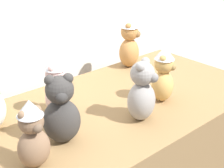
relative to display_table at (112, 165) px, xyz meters
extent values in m
cube|color=olive|center=(0.00, 0.00, 0.00)|extent=(1.76, 0.88, 0.80)
ellipsoid|color=#383533|center=(-0.38, -0.11, 0.50)|extent=(0.20, 0.19, 0.20)
sphere|color=#383533|center=(-0.38, -0.11, 0.64)|extent=(0.12, 0.12, 0.12)
sphere|color=#383533|center=(-0.41, -0.09, 0.69)|extent=(0.04, 0.04, 0.04)
sphere|color=#383533|center=(-0.35, -0.13, 0.69)|extent=(0.04, 0.04, 0.04)
sphere|color=#32302E|center=(-0.40, -0.16, 0.63)|extent=(0.05, 0.05, 0.05)
ellipsoid|color=tan|center=(0.24, -0.14, 0.48)|extent=(0.18, 0.17, 0.17)
sphere|color=tan|center=(0.24, -0.14, 0.61)|extent=(0.10, 0.10, 0.10)
sphere|color=tan|center=(0.21, -0.15, 0.65)|extent=(0.04, 0.04, 0.04)
sphere|color=tan|center=(0.27, -0.12, 0.65)|extent=(0.04, 0.04, 0.04)
sphere|color=olive|center=(0.26, -0.17, 0.60)|extent=(0.04, 0.04, 0.04)
cone|color=silver|center=(0.24, -0.14, 0.67)|extent=(0.11, 0.11, 0.07)
ellipsoid|color=#7F6047|center=(-0.56, -0.18, 0.48)|extent=(0.13, 0.12, 0.16)
sphere|color=#7F6047|center=(-0.56, -0.18, 0.60)|extent=(0.10, 0.10, 0.10)
sphere|color=#7F6047|center=(-0.59, -0.18, 0.63)|extent=(0.04, 0.04, 0.04)
sphere|color=#7F6047|center=(-0.53, -0.18, 0.63)|extent=(0.04, 0.04, 0.04)
sphere|color=brown|center=(-0.55, -0.22, 0.59)|extent=(0.04, 0.04, 0.04)
cone|color=silver|center=(-0.56, -0.18, 0.65)|extent=(0.10, 0.10, 0.06)
ellipsoid|color=#B27A42|center=(0.45, 0.35, 0.49)|extent=(0.20, 0.20, 0.19)
sphere|color=#B27A42|center=(0.45, 0.35, 0.64)|extent=(0.12, 0.12, 0.12)
sphere|color=#B27A42|center=(0.42, 0.33, 0.68)|extent=(0.04, 0.04, 0.04)
sphere|color=#B27A42|center=(0.48, 0.37, 0.68)|extent=(0.04, 0.04, 0.04)
sphere|color=olive|center=(0.48, 0.30, 0.63)|extent=(0.05, 0.05, 0.05)
cone|color=silver|center=(0.45, 0.35, 0.71)|extent=(0.12, 0.12, 0.08)
ellipsoid|color=gray|center=(0.01, -0.20, 0.49)|extent=(0.20, 0.19, 0.19)
sphere|color=gray|center=(0.01, -0.20, 0.64)|extent=(0.12, 0.12, 0.12)
sphere|color=gray|center=(-0.02, -0.22, 0.68)|extent=(0.04, 0.04, 0.04)
sphere|color=gray|center=(0.04, -0.19, 0.68)|extent=(0.04, 0.04, 0.04)
sphere|color=slate|center=(0.03, -0.25, 0.63)|extent=(0.05, 0.05, 0.05)
ellipsoid|color=beige|center=(-0.26, 0.11, 0.48)|extent=(0.18, 0.17, 0.17)
sphere|color=beige|center=(-0.26, 0.11, 0.61)|extent=(0.10, 0.10, 0.10)
sphere|color=beige|center=(-0.29, 0.10, 0.65)|extent=(0.04, 0.04, 0.04)
sphere|color=beige|center=(-0.23, 0.13, 0.65)|extent=(0.04, 0.04, 0.04)
sphere|color=#A88783|center=(-0.24, 0.07, 0.60)|extent=(0.04, 0.04, 0.04)
cone|color=silver|center=(-0.26, 0.11, 0.67)|extent=(0.11, 0.11, 0.07)
camera|label=1|loc=(-1.02, -1.17, 1.23)|focal=53.17mm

